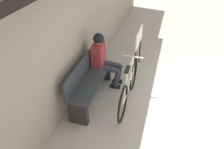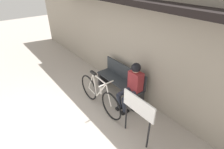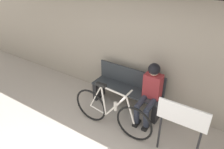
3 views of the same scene
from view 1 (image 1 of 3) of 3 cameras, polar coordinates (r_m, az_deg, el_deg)
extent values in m
plane|color=#ADA399|center=(4.66, 23.33, -9.43)|extent=(24.00, 24.00, 0.00)
cube|color=#9E9384|center=(4.09, -11.18, 13.71)|extent=(12.00, 0.12, 3.20)
cube|color=#2D3338|center=(4.37, -5.34, -1.43)|extent=(1.54, 0.42, 0.03)
cube|color=#2D3338|center=(4.31, -7.93, 1.29)|extent=(1.54, 0.03, 0.40)
cube|color=#232326|center=(4.03, -8.77, -10.06)|extent=(0.10, 0.36, 0.45)
cube|color=#232326|center=(5.06, -2.37, 1.10)|extent=(0.10, 0.36, 0.45)
torus|color=black|center=(3.98, 2.85, -7.63)|extent=(0.71, 0.04, 0.71)
torus|color=black|center=(4.72, 5.61, 0.11)|extent=(0.71, 0.04, 0.71)
cylinder|color=silver|center=(4.07, 4.83, 2.82)|extent=(0.52, 0.03, 0.07)
cylinder|color=silver|center=(4.28, 4.76, -0.30)|extent=(0.45, 0.03, 0.60)
cylinder|color=silver|center=(4.06, 4.01, -2.16)|extent=(0.13, 0.03, 0.62)
cylinder|color=silver|center=(4.13, 3.44, -6.28)|extent=(0.37, 0.03, 0.09)
cylinder|color=silver|center=(3.90, 3.44, -3.37)|extent=(0.29, 0.02, 0.56)
cylinder|color=silver|center=(4.51, 5.58, 2.16)|extent=(0.20, 0.03, 0.52)
cube|color=black|center=(3.83, 4.05, 1.35)|extent=(0.20, 0.07, 0.05)
cylinder|color=silver|center=(4.29, 5.56, 4.65)|extent=(0.03, 0.40, 0.03)
cylinder|color=beige|center=(4.28, 4.76, -0.30)|extent=(0.07, 0.07, 0.17)
cylinder|color=#2D3342|center=(4.66, -0.93, 1.44)|extent=(0.11, 0.43, 0.13)
cylinder|color=#2D3342|center=(4.74, 1.21, -1.01)|extent=(0.11, 0.17, 0.42)
cube|color=black|center=(4.88, 0.84, -3.11)|extent=(0.10, 0.22, 0.06)
cylinder|color=#2D3342|center=(4.82, -0.25, 2.71)|extent=(0.11, 0.43, 0.13)
cylinder|color=#2D3342|center=(4.90, 1.82, 0.32)|extent=(0.11, 0.17, 0.42)
cube|color=black|center=(5.04, 1.44, -1.75)|extent=(0.10, 0.22, 0.06)
cube|color=maroon|center=(4.67, -3.59, 5.21)|extent=(0.34, 0.22, 0.50)
sphere|color=beige|center=(4.50, -3.51, 9.02)|extent=(0.20, 0.20, 0.20)
sphere|color=black|center=(4.49, -3.52, 9.36)|extent=(0.23, 0.23, 0.23)
cylinder|color=#232326|center=(5.11, 6.05, 2.92)|extent=(0.04, 0.04, 0.68)
cylinder|color=#232326|center=(5.64, 7.27, 6.18)|extent=(0.04, 0.04, 0.68)
cube|color=white|center=(5.13, 7.08, 9.65)|extent=(0.78, 0.03, 0.36)
camera|label=2|loc=(6.39, 32.54, 30.50)|focal=28.00mm
camera|label=3|loc=(5.48, 43.48, 26.66)|focal=35.00mm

